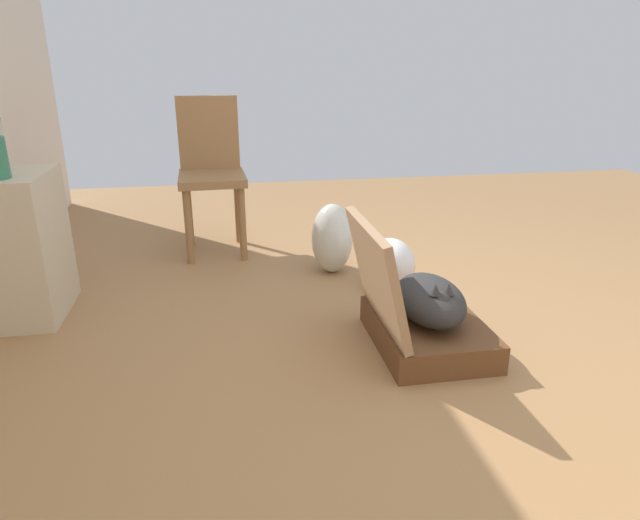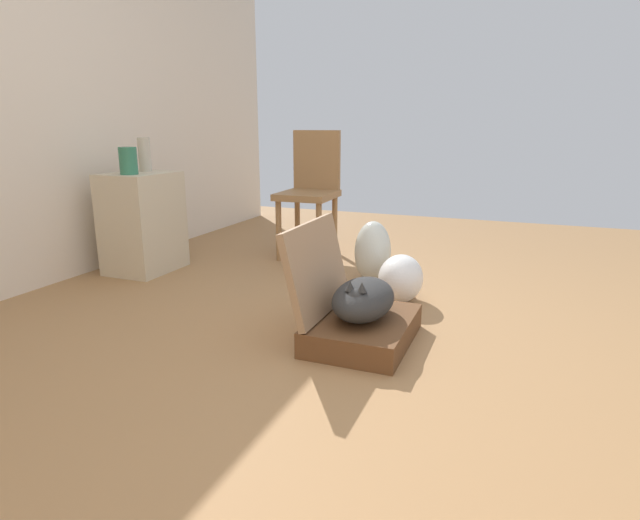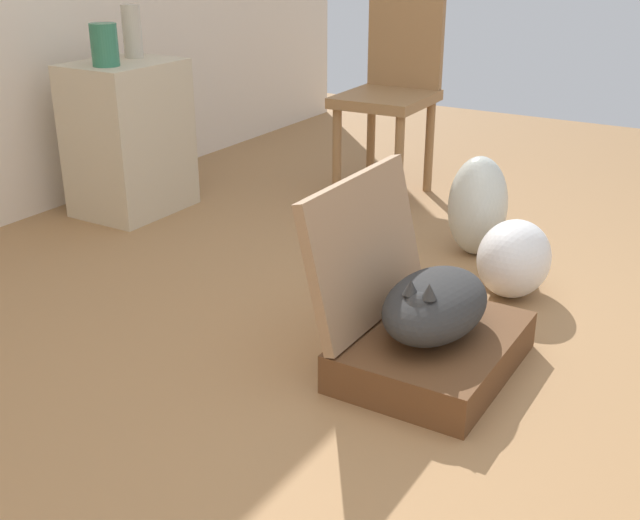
% 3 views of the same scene
% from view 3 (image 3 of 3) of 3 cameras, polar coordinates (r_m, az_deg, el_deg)
% --- Properties ---
extents(ground_plane, '(7.68, 7.68, 0.00)m').
position_cam_3_polar(ground_plane, '(2.36, 6.82, -9.34)').
color(ground_plane, '#9E7247').
rests_on(ground_plane, ground).
extents(suitcase_base, '(0.60, 0.45, 0.12)m').
position_cam_3_polar(suitcase_base, '(2.45, 8.10, -6.50)').
color(suitcase_base, brown).
rests_on(suitcase_base, ground).
extents(suitcase_lid, '(0.60, 0.14, 0.45)m').
position_cam_3_polar(suitcase_lid, '(2.42, 3.27, 0.80)').
color(suitcase_lid, '#9B7756').
rests_on(suitcase_lid, suitcase_base).
extents(cat, '(0.52, 0.28, 0.22)m').
position_cam_3_polar(cat, '(2.37, 8.25, -3.22)').
color(cat, '#2D2D2D').
rests_on(cat, suitcase_base).
extents(plastic_bag_white, '(0.32, 0.26, 0.28)m').
position_cam_3_polar(plastic_bag_white, '(2.96, 13.79, 0.11)').
color(plastic_bag_white, white).
rests_on(plastic_bag_white, ground).
extents(plastic_bag_clear, '(0.24, 0.24, 0.41)m').
position_cam_3_polar(plastic_bag_clear, '(3.30, 11.29, 3.84)').
color(plastic_bag_clear, silver).
rests_on(plastic_bag_clear, ground).
extents(side_table, '(0.50, 0.40, 0.70)m').
position_cam_3_polar(side_table, '(3.84, -13.59, 8.53)').
color(side_table, beige).
rests_on(side_table, ground).
extents(vase_tall, '(0.12, 0.12, 0.18)m').
position_cam_3_polar(vase_tall, '(3.66, -15.26, 14.73)').
color(vase_tall, '#2D7051').
rests_on(vase_tall, side_table).
extents(vase_short, '(0.09, 0.09, 0.24)m').
position_cam_3_polar(vase_short, '(3.88, -13.38, 15.73)').
color(vase_short, '#B7AD99').
rests_on(vase_short, side_table).
extents(chair, '(0.49, 0.43, 0.98)m').
position_cam_3_polar(chair, '(3.98, 5.24, 12.29)').
color(chair, olive).
rests_on(chair, ground).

